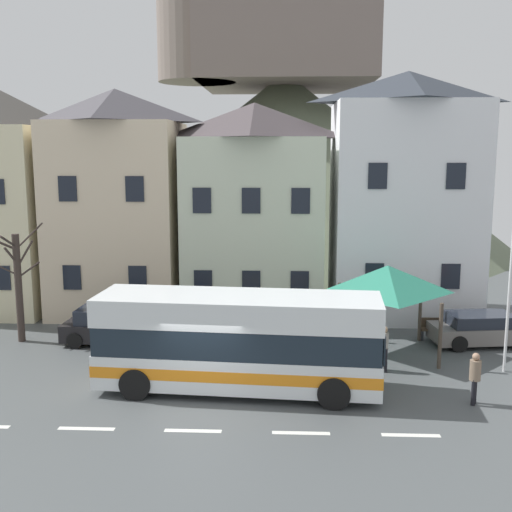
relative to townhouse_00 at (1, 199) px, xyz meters
name	(u,v)px	position (x,y,z in m)	size (l,w,h in m)	color
ground_plane	(200,410)	(11.43, -12.35, -5.39)	(40.00, 60.00, 0.07)	#4A4F50
townhouse_00	(1,199)	(0.00, 0.00, 0.00)	(5.39, 6.77, 10.71)	beige
townhouse_01	(118,202)	(6.01, -0.67, -0.08)	(5.87, 5.42, 10.55)	beige
townhouse_02	(255,209)	(12.50, -0.32, -0.40)	(6.36, 6.13, 9.92)	beige
townhouse_03	(404,196)	(19.48, -0.84, 0.26)	(6.52, 5.09, 11.24)	white
hilltop_castle	(283,150)	(13.83, 21.12, 2.43)	(36.33, 36.33, 23.22)	#5F6951
transit_bus	(239,343)	(12.48, -10.71, -3.77)	(9.25, 3.23, 3.14)	silver
bus_shelter	(387,279)	(17.84, -6.75, -2.46)	(3.60, 3.60, 3.43)	#473D33
parked_car_00	(483,329)	(21.94, -5.49, -4.72)	(4.39, 2.29, 1.28)	slate
parked_car_01	(112,326)	(6.97, -5.93, -4.65)	(3.93, 2.05, 1.46)	black
pedestrian_00	(384,349)	(17.48, -8.75, -4.54)	(0.28, 0.39, 1.63)	black
pedestrian_01	(475,374)	(19.77, -11.56, -4.39)	(0.34, 0.34, 1.64)	black
public_bench	(439,328)	(20.34, -4.86, -4.89)	(1.57, 0.48, 0.87)	#473828
bare_tree_00	(18,283)	(3.22, -5.92, -2.94)	(1.94, 2.03, 4.78)	#382D28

